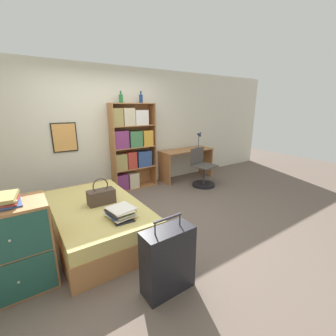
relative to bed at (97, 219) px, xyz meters
name	(u,v)px	position (x,y,z in m)	size (l,w,h in m)	color
ground_plane	(143,221)	(0.72, -0.02, -0.24)	(14.00, 14.00, 0.00)	#66564C
wall_back	(103,131)	(0.72, 1.65, 1.06)	(10.00, 0.09, 2.60)	beige
bed	(97,219)	(0.00, 0.00, 0.00)	(1.13, 1.93, 0.48)	#A36B3D
handbag	(101,196)	(0.08, -0.04, 0.35)	(0.37, 0.18, 0.37)	#47382D
book_stack_on_bed	(121,213)	(0.14, -0.58, 0.30)	(0.35, 0.39, 0.12)	#232328
suitcase	(168,260)	(0.27, -1.42, 0.10)	(0.52, 0.25, 0.81)	black
dresser	(14,248)	(-0.97, -0.54, 0.22)	(0.68, 0.52, 0.92)	#A36B3D
magazine_pile_on_dresser	(1,201)	(-0.99, -0.53, 0.73)	(0.33, 0.38, 0.09)	#334C84
bookcase	(131,147)	(1.26, 1.46, 0.71)	(0.98, 0.29, 1.87)	#A36B3D
bottle_green	(121,98)	(1.09, 1.49, 1.72)	(0.08, 0.08, 0.23)	#1E6B2D
bottle_brown	(141,98)	(1.53, 1.45, 1.72)	(0.08, 0.08, 0.24)	navy
desk	(186,158)	(2.70, 1.34, 0.30)	(1.38, 0.53, 0.75)	#A36B3D
desk_lamp	(200,136)	(3.10, 1.31, 0.82)	(0.20, 0.15, 0.45)	navy
desk_chair	(202,174)	(2.68, 0.70, 0.04)	(0.54, 0.55, 0.87)	black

